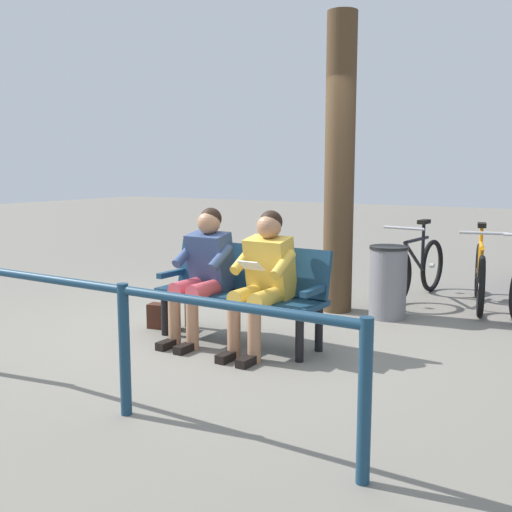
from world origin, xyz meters
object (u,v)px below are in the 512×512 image
at_px(person_reading, 264,275).
at_px(handbag, 164,316).
at_px(bench, 243,286).
at_px(tree_trunk, 340,166).
at_px(bicycle_silver, 416,269).
at_px(bicycle_red, 480,275).
at_px(person_companion, 204,268).
at_px(litter_bin, 388,282).

height_order(person_reading, handbag, person_reading).
xyz_separation_m(bench, handbag, (0.89, 0.06, -0.39)).
xyz_separation_m(person_reading, tree_trunk, (0.08, -1.68, 0.91)).
relative_size(handbag, bicycle_silver, 0.18).
height_order(bench, bicycle_red, bicycle_red).
distance_m(person_companion, bicycle_silver, 2.98).
height_order(litter_bin, bicycle_silver, bicycle_silver).
relative_size(person_companion, litter_bin, 1.59).
bearing_deg(person_companion, handbag, -8.30).
bearing_deg(person_companion, litter_bin, -123.41).
xyz_separation_m(tree_trunk, litter_bin, (-0.58, 0.01, -1.20)).
bearing_deg(bicycle_red, person_reading, -37.24).
relative_size(handbag, tree_trunk, 0.10).
bearing_deg(bench, handbag, 5.19).
height_order(litter_bin, bicycle_red, bicycle_red).
xyz_separation_m(litter_bin, bicycle_red, (-0.70, -1.03, -0.02)).
distance_m(handbag, litter_bin, 2.33).
relative_size(person_reading, handbag, 4.00).
relative_size(bench, tree_trunk, 0.51).
bearing_deg(person_reading, bench, -27.18).
height_order(bicycle_red, bicycle_silver, same).
bearing_deg(person_companion, bicycle_silver, -110.61).
xyz_separation_m(handbag, litter_bin, (-1.71, -1.56, 0.26)).
relative_size(bicycle_red, bicycle_silver, 0.98).
height_order(tree_trunk, litter_bin, tree_trunk).
distance_m(person_reading, person_companion, 0.64).
relative_size(person_companion, bicycle_silver, 0.72).
bearing_deg(bicycle_silver, litter_bin, 7.40).
bearing_deg(litter_bin, bicycle_silver, -87.96).
distance_m(litter_bin, bicycle_red, 1.25).
height_order(handbag, bicycle_red, bicycle_red).
bearing_deg(handbag, bicycle_red, -133.05).
xyz_separation_m(bench, person_companion, (0.32, 0.16, 0.16)).
height_order(bench, litter_bin, bench).
bearing_deg(bicycle_red, bicycle_silver, -108.70).
distance_m(bicycle_red, bicycle_silver, 0.75).
xyz_separation_m(person_reading, bicycle_red, (-1.21, -2.70, -0.31)).
height_order(tree_trunk, bicycle_silver, tree_trunk).
bearing_deg(bicycle_red, person_companion, -47.67).
distance_m(bench, person_companion, 0.39).
distance_m(bench, handbag, 0.97).
distance_m(bench, litter_bin, 1.71).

